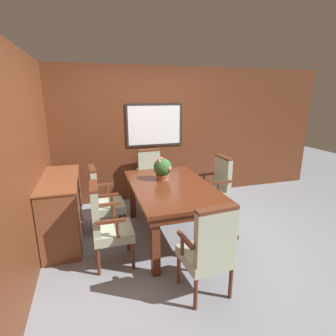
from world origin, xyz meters
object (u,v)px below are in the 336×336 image
at_px(chair_left_near, 106,223).
at_px(chair_right_far, 217,185).
at_px(chair_left_far, 102,198).
at_px(sideboard_cabinet, 63,209).
at_px(chair_head_near, 209,249).
at_px(chair_head_far, 151,176).
at_px(dining_table, 171,192).
at_px(potted_plant, 163,168).

bearing_deg(chair_left_near, chair_right_far, -65.53).
relative_size(chair_left_far, sideboard_cabinet, 0.77).
height_order(chair_left_far, chair_head_near, same).
bearing_deg(chair_head_near, chair_right_far, -124.08).
bearing_deg(chair_right_far, chair_head_far, -134.69).
relative_size(chair_right_far, sideboard_cabinet, 0.77).
height_order(chair_left_near, chair_right_far, same).
relative_size(dining_table, chair_head_near, 1.72).
bearing_deg(chair_head_far, chair_left_near, -123.11).
distance_m(chair_right_far, sideboard_cabinet, 2.36).
distance_m(dining_table, chair_right_far, 1.01).
bearing_deg(sideboard_cabinet, chair_left_far, 0.72).
xyz_separation_m(chair_head_far, chair_head_near, (-0.00, -2.43, 0.00)).
relative_size(chair_left_far, chair_left_near, 1.00).
bearing_deg(potted_plant, chair_left_near, -143.00).
xyz_separation_m(dining_table, sideboard_cabinet, (-1.44, 0.36, -0.22)).
height_order(chair_head_near, sideboard_cabinet, chair_head_near).
xyz_separation_m(chair_left_far, chair_left_near, (-0.00, -0.76, 0.00)).
bearing_deg(dining_table, chair_left_far, 157.78).
distance_m(chair_left_far, chair_head_near, 1.83).
relative_size(chair_left_far, chair_head_near, 1.00).
bearing_deg(sideboard_cabinet, chair_head_far, 30.47).
distance_m(chair_right_far, chair_head_near, 1.88).
distance_m(chair_left_far, chair_head_far, 1.23).
height_order(chair_left_far, chair_head_far, same).
xyz_separation_m(potted_plant, sideboard_cabinet, (-1.39, 0.11, -0.49)).
bearing_deg(chair_head_near, chair_left_near, -47.12).
relative_size(chair_left_near, chair_head_near, 1.00).
distance_m(dining_table, chair_left_near, 1.00).
distance_m(chair_right_far, potted_plant, 1.05).
bearing_deg(potted_plant, chair_head_near, -88.32).
distance_m(chair_head_far, sideboard_cabinet, 1.67).
distance_m(chair_left_near, potted_plant, 1.15).
bearing_deg(chair_left_far, sideboard_cabinet, 87.70).
distance_m(dining_table, chair_left_far, 0.99).
bearing_deg(dining_table, chair_right_far, 24.89).
relative_size(chair_right_far, chair_head_far, 1.00).
bearing_deg(chair_head_near, sideboard_cabinet, -52.55).
distance_m(dining_table, sideboard_cabinet, 1.50).
height_order(chair_left_near, chair_head_near, same).
bearing_deg(chair_left_far, chair_head_far, -50.17).
bearing_deg(chair_head_far, dining_table, -93.44).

